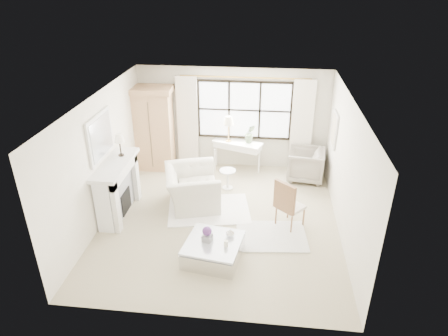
% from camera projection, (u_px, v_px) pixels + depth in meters
% --- Properties ---
extents(floor, '(5.50, 5.50, 0.00)m').
position_uv_depth(floor, '(221.00, 220.00, 8.71)').
color(floor, tan).
rests_on(floor, ground).
extents(ceiling, '(5.50, 5.50, 0.00)m').
position_uv_depth(ceiling, '(220.00, 100.00, 7.49)').
color(ceiling, white).
rests_on(ceiling, ground).
extents(wall_back, '(5.00, 0.00, 5.00)m').
position_uv_depth(wall_back, '(233.00, 119.00, 10.54)').
color(wall_back, beige).
rests_on(wall_back, ground).
extents(wall_front, '(5.00, 0.00, 5.00)m').
position_uv_depth(wall_front, '(197.00, 249.00, 5.66)').
color(wall_front, beige).
rests_on(wall_front, ground).
extents(wall_left, '(0.00, 5.50, 5.50)m').
position_uv_depth(wall_left, '(102.00, 158.00, 8.35)').
color(wall_left, white).
rests_on(wall_left, ground).
extents(wall_right, '(0.00, 5.50, 5.50)m').
position_uv_depth(wall_right, '(346.00, 170.00, 7.85)').
color(wall_right, beige).
rests_on(wall_right, ground).
extents(window_pane, '(2.40, 0.02, 1.50)m').
position_uv_depth(window_pane, '(244.00, 110.00, 10.38)').
color(window_pane, white).
rests_on(window_pane, wall_back).
extents(window_frame, '(2.50, 0.04, 1.50)m').
position_uv_depth(window_frame, '(244.00, 110.00, 10.37)').
color(window_frame, black).
rests_on(window_frame, wall_back).
extents(curtain_rod, '(3.30, 0.04, 0.04)m').
position_uv_depth(curtain_rod, '(245.00, 77.00, 9.93)').
color(curtain_rod, '#AD843C').
rests_on(curtain_rod, wall_back).
extents(curtain_left, '(0.55, 0.10, 2.47)m').
position_uv_depth(curtain_left, '(188.00, 122.00, 10.62)').
color(curtain_left, beige).
rests_on(curtain_left, ground).
extents(curtain_right, '(0.55, 0.10, 2.47)m').
position_uv_depth(curtain_right, '(302.00, 127.00, 10.32)').
color(curtain_right, white).
rests_on(curtain_right, ground).
extents(fireplace, '(0.58, 1.66, 1.26)m').
position_uv_depth(fireplace, '(116.00, 188.00, 8.64)').
color(fireplace, white).
rests_on(fireplace, ground).
extents(mirror_frame, '(0.05, 1.15, 0.95)m').
position_uv_depth(mirror_frame, '(100.00, 137.00, 8.13)').
color(mirror_frame, silver).
rests_on(mirror_frame, wall_left).
extents(mirror_glass, '(0.02, 1.00, 0.80)m').
position_uv_depth(mirror_glass, '(101.00, 137.00, 8.12)').
color(mirror_glass, silver).
rests_on(mirror_glass, wall_left).
extents(art_frame, '(0.04, 0.62, 0.82)m').
position_uv_depth(art_frame, '(334.00, 130.00, 9.27)').
color(art_frame, silver).
rests_on(art_frame, wall_right).
extents(art_canvas, '(0.01, 0.52, 0.72)m').
position_uv_depth(art_canvas, '(334.00, 130.00, 9.27)').
color(art_canvas, '#BFB294').
rests_on(art_canvas, wall_right).
extents(mantel_lamp, '(0.22, 0.22, 0.51)m').
position_uv_depth(mantel_lamp, '(119.00, 139.00, 8.50)').
color(mantel_lamp, black).
rests_on(mantel_lamp, fireplace).
extents(armoire, '(1.15, 0.75, 2.24)m').
position_uv_depth(armoire, '(153.00, 128.00, 10.49)').
color(armoire, tan).
rests_on(armoire, floor).
extents(console_table, '(1.38, 0.85, 0.80)m').
position_uv_depth(console_table, '(237.00, 155.00, 10.72)').
color(console_table, white).
rests_on(console_table, floor).
extents(console_lamp, '(0.28, 0.28, 0.69)m').
position_uv_depth(console_lamp, '(229.00, 121.00, 10.33)').
color(console_lamp, '#AB803B').
rests_on(console_lamp, console_table).
extents(orchid_plant, '(0.31, 0.26, 0.51)m').
position_uv_depth(orchid_plant, '(250.00, 134.00, 10.38)').
color(orchid_plant, '#556C48').
rests_on(orchid_plant, console_table).
extents(side_table, '(0.40, 0.40, 0.51)m').
position_uv_depth(side_table, '(228.00, 177.00, 9.79)').
color(side_table, silver).
rests_on(side_table, floor).
extents(rug_left, '(2.01, 1.58, 0.03)m').
position_uv_depth(rug_left, '(209.00, 210.00, 9.03)').
color(rug_left, white).
rests_on(rug_left, floor).
extents(rug_right, '(1.51, 1.19, 0.03)m').
position_uv_depth(rug_right, '(271.00, 236.00, 8.15)').
color(rug_right, silver).
rests_on(rug_right, floor).
extents(club_armchair, '(1.48, 1.59, 0.86)m').
position_uv_depth(club_armchair, '(192.00, 188.00, 9.09)').
color(club_armchair, beige).
rests_on(club_armchair, floor).
extents(wingback_chair, '(1.00, 0.98, 0.82)m').
position_uv_depth(wingback_chair, '(305.00, 165.00, 10.21)').
color(wingback_chair, gray).
rests_on(wingback_chair, floor).
extents(french_chair, '(0.68, 0.68, 1.08)m').
position_uv_depth(french_chair, '(289.00, 213.00, 8.36)').
color(french_chair, '#90623C').
rests_on(french_chair, floor).
extents(coffee_table, '(1.14, 1.14, 0.38)m').
position_uv_depth(coffee_table, '(213.00, 250.00, 7.47)').
color(coffee_table, silver).
rests_on(coffee_table, floor).
extents(planter_box, '(0.21, 0.21, 0.13)m').
position_uv_depth(planter_box, '(207.00, 238.00, 7.39)').
color(planter_box, gray).
rests_on(planter_box, coffee_table).
extents(planter_flowers, '(0.18, 0.18, 0.18)m').
position_uv_depth(planter_flowers, '(207.00, 231.00, 7.32)').
color(planter_flowers, '#5A2E73').
rests_on(planter_flowers, planter_box).
extents(pillar_candle, '(0.08, 0.08, 0.12)m').
position_uv_depth(pillar_candle, '(226.00, 244.00, 7.24)').
color(pillar_candle, white).
rests_on(pillar_candle, coffee_table).
extents(coffee_vase, '(0.17, 0.17, 0.17)m').
position_uv_depth(coffee_vase, '(230.00, 233.00, 7.49)').
color(coffee_vase, white).
rests_on(coffee_vase, coffee_table).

